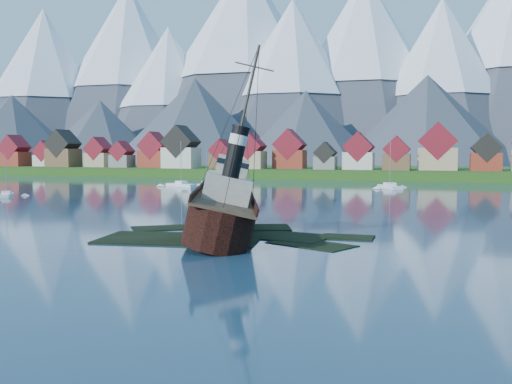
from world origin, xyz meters
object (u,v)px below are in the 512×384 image
(sailboat_c, at_px, (181,185))
(sailboat_e, at_px, (390,187))
(sailboat_a, at_px, (6,196))
(sailboat_f, at_px, (207,185))
(tugboat_wreck, at_px, (222,210))

(sailboat_c, distance_m, sailboat_e, 57.09)
(sailboat_a, xyz_separation_m, sailboat_f, (27.90, 47.71, 0.06))
(sailboat_c, xyz_separation_m, sailboat_f, (5.78, 4.69, -0.02))
(sailboat_e, bearing_deg, sailboat_c, 163.59)
(tugboat_wreck, height_order, sailboat_a, tugboat_wreck)
(sailboat_e, relative_size, sailboat_f, 1.06)
(tugboat_wreck, relative_size, sailboat_f, 2.44)
(sailboat_e, bearing_deg, sailboat_a, -172.03)
(sailboat_a, relative_size, sailboat_c, 0.76)
(sailboat_a, bearing_deg, sailboat_f, 27.29)
(tugboat_wreck, height_order, sailboat_e, tugboat_wreck)
(sailboat_a, bearing_deg, sailboat_e, 1.23)
(sailboat_a, height_order, sailboat_c, sailboat_c)
(sailboat_a, distance_m, sailboat_e, 94.24)
(tugboat_wreck, distance_m, sailboat_e, 91.88)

